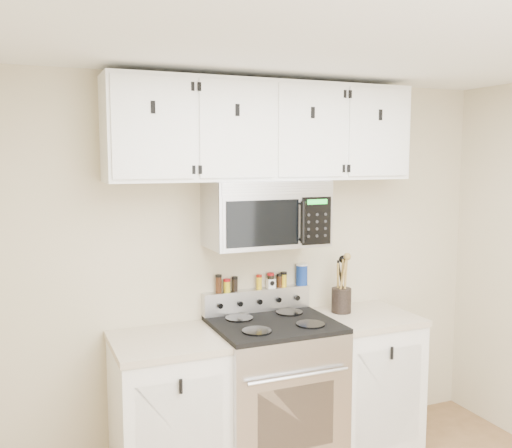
% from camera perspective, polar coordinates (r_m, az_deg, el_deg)
% --- Properties ---
extents(back_wall, '(3.50, 0.01, 2.50)m').
position_cam_1_polar(back_wall, '(3.87, -0.12, -4.26)').
color(back_wall, '#B9B08B').
rests_on(back_wall, floor).
extents(ceiling, '(3.50, 3.50, 0.01)m').
position_cam_1_polar(ceiling, '(2.35, 17.36, 18.94)').
color(ceiling, white).
rests_on(ceiling, back_wall).
extents(range, '(0.76, 0.65, 1.10)m').
position_cam_1_polar(range, '(3.82, 1.78, -16.43)').
color(range, '#B7B7BA').
rests_on(range, floor).
extents(base_cabinet_left, '(0.64, 0.62, 0.92)m').
position_cam_1_polar(base_cabinet_left, '(3.64, -8.84, -18.13)').
color(base_cabinet_left, white).
rests_on(base_cabinet_left, floor).
extents(base_cabinet_right, '(0.64, 0.62, 0.92)m').
position_cam_1_polar(base_cabinet_right, '(4.16, 10.65, -14.95)').
color(base_cabinet_right, white).
rests_on(base_cabinet_right, floor).
extents(microwave, '(0.76, 0.44, 0.42)m').
position_cam_1_polar(microwave, '(3.65, 1.03, 1.08)').
color(microwave, '#9E9EA3').
rests_on(microwave, back_wall).
extents(upper_cabinets, '(2.00, 0.35, 0.62)m').
position_cam_1_polar(upper_cabinets, '(3.66, 0.88, 9.26)').
color(upper_cabinets, white).
rests_on(upper_cabinets, back_wall).
extents(utensil_crock, '(0.14, 0.14, 0.40)m').
position_cam_1_polar(utensil_crock, '(4.01, 8.54, -7.35)').
color(utensil_crock, black).
rests_on(utensil_crock, base_cabinet_right).
extents(kitchen_timer, '(0.05, 0.05, 0.06)m').
position_cam_1_polar(kitchen_timer, '(3.91, 1.50, -5.95)').
color(kitchen_timer, white).
rests_on(kitchen_timer, range).
extents(salt_canister, '(0.08, 0.08, 0.15)m').
position_cam_1_polar(salt_canister, '(4.00, 4.60, -5.05)').
color(salt_canister, navy).
rests_on(salt_canister, range).
extents(spice_jar_0, '(0.04, 0.04, 0.12)m').
position_cam_1_polar(spice_jar_0, '(3.77, -3.76, -5.98)').
color(spice_jar_0, '#3B1E0E').
rests_on(spice_jar_0, range).
extents(spice_jar_1, '(0.04, 0.04, 0.09)m').
position_cam_1_polar(spice_jar_1, '(3.79, -2.92, -6.16)').
color(spice_jar_1, gold).
rests_on(spice_jar_1, range).
extents(spice_jar_2, '(0.04, 0.04, 0.10)m').
position_cam_1_polar(spice_jar_2, '(3.81, -2.13, -6.00)').
color(spice_jar_2, black).
rests_on(spice_jar_2, range).
extents(spice_jar_3, '(0.04, 0.04, 0.10)m').
position_cam_1_polar(spice_jar_3, '(3.87, 0.31, -5.80)').
color(spice_jar_3, gold).
rests_on(spice_jar_3, range).
extents(spice_jar_4, '(0.05, 0.05, 0.10)m').
position_cam_1_polar(spice_jar_4, '(3.90, 1.48, -5.65)').
color(spice_jar_4, black).
rests_on(spice_jar_4, range).
extents(spice_jar_5, '(0.04, 0.04, 0.09)m').
position_cam_1_polar(spice_jar_5, '(3.93, 2.37, -5.65)').
color(spice_jar_5, '#3B200E').
rests_on(spice_jar_5, range).
extents(spice_jar_6, '(0.04, 0.04, 0.10)m').
position_cam_1_polar(spice_jar_6, '(3.94, 2.78, -5.54)').
color(spice_jar_6, gold).
rests_on(spice_jar_6, range).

